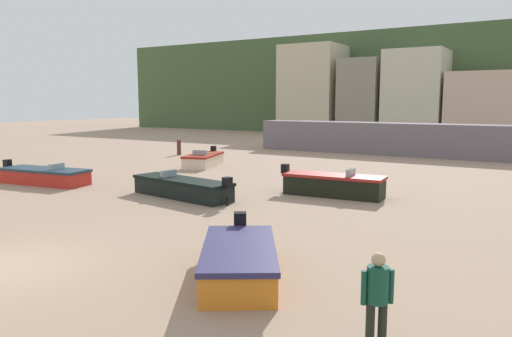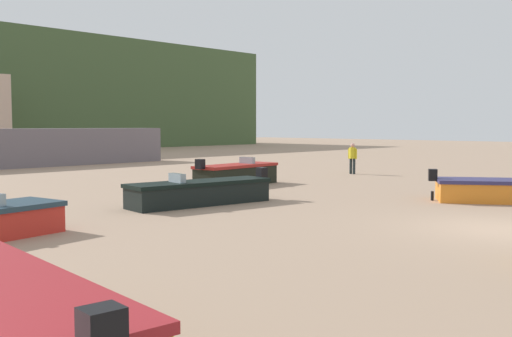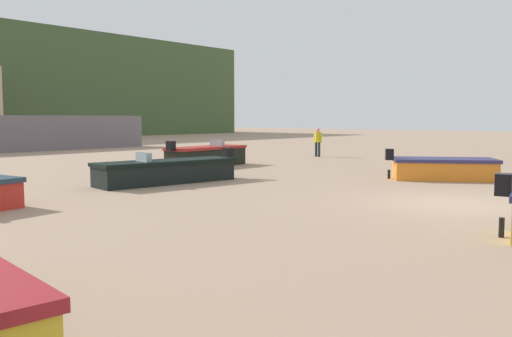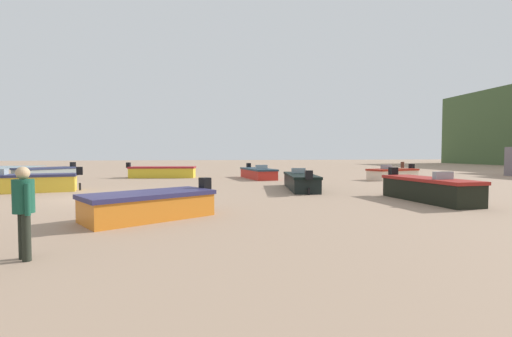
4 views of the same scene
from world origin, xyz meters
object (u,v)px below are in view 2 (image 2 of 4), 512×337
(boat_black_2, at_px, (200,192))
(beach_walker_foreground, at_px, (353,156))
(boat_black_7, at_px, (236,175))
(boat_orange_0, at_px, (490,190))

(boat_black_2, bearing_deg, beach_walker_foreground, -67.95)
(beach_walker_foreground, bearing_deg, boat_black_2, 101.95)
(beach_walker_foreground, bearing_deg, boat_black_7, 86.59)
(boat_orange_0, height_order, beach_walker_foreground, beach_walker_foreground)
(boat_orange_0, distance_m, boat_black_7, 10.28)
(boat_orange_0, bearing_deg, boat_black_2, -75.15)
(boat_black_7, bearing_deg, boat_orange_0, 6.74)
(boat_black_2, bearing_deg, boat_orange_0, -123.94)
(boat_orange_0, xyz_separation_m, boat_black_7, (-1.92, 10.09, 0.08))
(boat_black_2, relative_size, beach_walker_foreground, 3.22)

